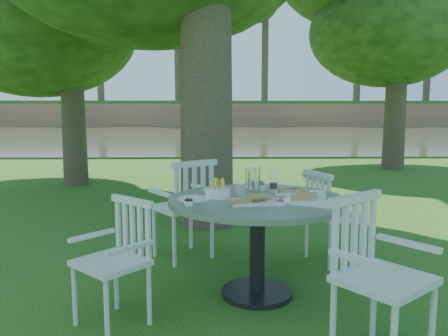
{
  "coord_description": "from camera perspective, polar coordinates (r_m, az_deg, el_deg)",
  "views": [
    {
      "loc": [
        -0.1,
        -4.35,
        1.44
      ],
      "look_at": [
        0.0,
        0.2,
        0.85
      ],
      "focal_mm": 35.0,
      "sensor_mm": 36.0,
      "label": 1
    }
  ],
  "objects": [
    {
      "name": "far_bank",
      "position": [
        45.84,
        -0.81,
        14.61
      ],
      "size": [
        100.0,
        18.0,
        15.2
      ],
      "color": "#906043",
      "rests_on": "ground"
    },
    {
      "name": "table",
      "position": [
        3.4,
        4.4,
        -6.47
      ],
      "size": [
        1.37,
        1.37,
        0.78
      ],
      "color": "black",
      "rests_on": "ground"
    },
    {
      "name": "tableware",
      "position": [
        3.43,
        3.89,
        -2.95
      ],
      "size": [
        1.19,
        0.84,
        0.23
      ],
      "color": "white",
      "rests_on": "table"
    },
    {
      "name": "chair_ne",
      "position": [
        4.27,
        13.22,
        -5.3
      ],
      "size": [
        0.54,
        0.56,
        0.88
      ],
      "rotation": [
        0.0,
        0.0,
        -4.35
      ],
      "color": "silver",
      "rests_on": "ground"
    },
    {
      "name": "river",
      "position": [
        27.39,
        -1.06,
        4.33
      ],
      "size": [
        100.0,
        28.0,
        0.12
      ],
      "primitive_type": "cube",
      "color": "#33351F",
      "rests_on": "ground"
    },
    {
      "name": "chair_se",
      "position": [
        2.74,
        18.54,
        -11.75
      ],
      "size": [
        0.65,
        0.65,
        0.95
      ],
      "rotation": [
        0.0,
        0.0,
        0.66
      ],
      "color": "silver",
      "rests_on": "ground"
    },
    {
      "name": "chair_nw",
      "position": [
        4.23,
        -4.71,
        -4.43
      ],
      "size": [
        0.67,
        0.67,
        0.98
      ],
      "rotation": [
        0.0,
        0.0,
        -2.52
      ],
      "color": "silver",
      "rests_on": "ground"
    },
    {
      "name": "chair_sw",
      "position": [
        3.1,
        -13.29,
        -10.5
      ],
      "size": [
        0.59,
        0.58,
        0.85
      ],
      "rotation": [
        0.0,
        0.0,
        -0.73
      ],
      "color": "silver",
      "rests_on": "ground"
    },
    {
      "name": "ground",
      "position": [
        4.58,
        0.06,
        -10.93
      ],
      "size": [
        140.0,
        140.0,
        0.0
      ],
      "primitive_type": "plane",
      "color": "#1A430E",
      "rests_on": "ground"
    }
  ]
}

